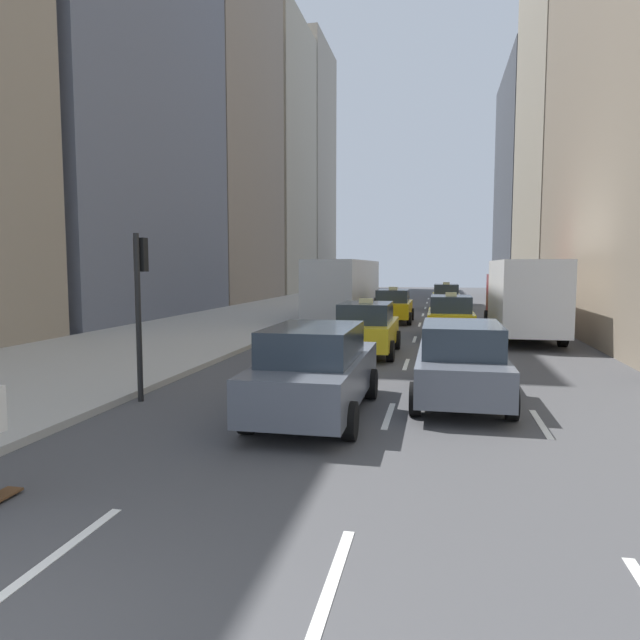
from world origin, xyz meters
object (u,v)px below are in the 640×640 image
at_px(taxi_second, 367,328).
at_px(sedan_black_near, 316,370).
at_px(traffic_light_pole, 140,289).
at_px(sedan_silver_behind, 461,361).
at_px(taxi_third, 393,306).
at_px(box_truck, 522,296).
at_px(city_bus, 345,287).
at_px(taxi_lead, 446,297).
at_px(taxi_fourth, 451,316).

distance_m(taxi_second, sedan_black_near, 7.91).
bearing_deg(taxi_second, traffic_light_pole, -117.92).
xyz_separation_m(sedan_silver_behind, traffic_light_pole, (-6.75, -1.33, 1.54)).
height_order(taxi_third, sedan_black_near, taxi_third).
bearing_deg(traffic_light_pole, box_truck, 53.52).
bearing_deg(box_truck, city_bus, 138.55).
xyz_separation_m(taxi_second, taxi_third, (0.00, 11.17, 0.00)).
height_order(sedan_black_near, sedan_silver_behind, sedan_black_near).
distance_m(taxi_lead, taxi_fourth, 15.93).
height_order(city_bus, box_truck, city_bus).
xyz_separation_m(taxi_lead, taxi_second, (-2.80, -21.14, 0.00)).
bearing_deg(taxi_fourth, box_truck, 5.19).
xyz_separation_m(taxi_fourth, sedan_silver_behind, (0.00, -11.33, -0.01)).
relative_size(taxi_second, sedan_black_near, 0.88).
height_order(taxi_lead, sedan_black_near, taxi_lead).
relative_size(taxi_second, box_truck, 0.52).
relative_size(city_bus, box_truck, 1.38).
bearing_deg(taxi_second, sedan_black_near, -90.00).
height_order(taxi_lead, sedan_silver_behind, taxi_lead).
height_order(sedan_black_near, box_truck, box_truck).
bearing_deg(box_truck, sedan_black_near, -112.71).
relative_size(taxi_fourth, sedan_black_near, 0.88).
bearing_deg(box_truck, sedan_silver_behind, -103.58).
distance_m(taxi_second, taxi_third, 11.17).
relative_size(taxi_fourth, city_bus, 0.38).
xyz_separation_m(taxi_fourth, traffic_light_pole, (-6.75, -12.66, 1.53)).
relative_size(taxi_second, traffic_light_pole, 1.22).
xyz_separation_m(taxi_lead, taxi_fourth, (0.00, -15.93, 0.00)).
height_order(taxi_fourth, traffic_light_pole, traffic_light_pole).
bearing_deg(box_truck, traffic_light_pole, -126.48).
bearing_deg(box_truck, taxi_third, 134.45).
bearing_deg(city_bus, taxi_fourth, -53.86).
relative_size(taxi_third, sedan_silver_behind, 0.92).
height_order(taxi_fourth, box_truck, box_truck).
bearing_deg(taxi_lead, city_bus, -124.25).
bearing_deg(taxi_third, taxi_fourth, -64.85).
bearing_deg(taxi_lead, traffic_light_pole, -103.28).
bearing_deg(taxi_lead, taxi_second, -97.55).
xyz_separation_m(taxi_second, city_bus, (-2.81, 12.89, 0.91)).
bearing_deg(city_bus, box_truck, -41.45).
height_order(taxi_lead, traffic_light_pole, traffic_light_pole).
distance_m(taxi_lead, sedan_silver_behind, 27.26).
distance_m(taxi_fourth, sedan_silver_behind, 11.33).
bearing_deg(sedan_silver_behind, traffic_light_pole, -168.87).
xyz_separation_m(taxi_lead, box_truck, (2.80, -15.67, 0.83)).
bearing_deg(city_bus, taxi_lead, 55.75).
bearing_deg(sedan_silver_behind, city_bus, 106.44).
distance_m(city_bus, traffic_light_pole, 20.39).
relative_size(taxi_fourth, box_truck, 0.52).
height_order(taxi_third, city_bus, city_bus).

